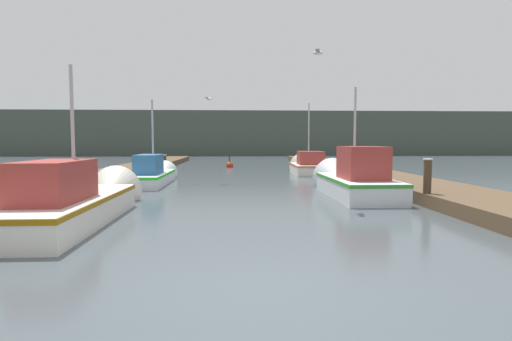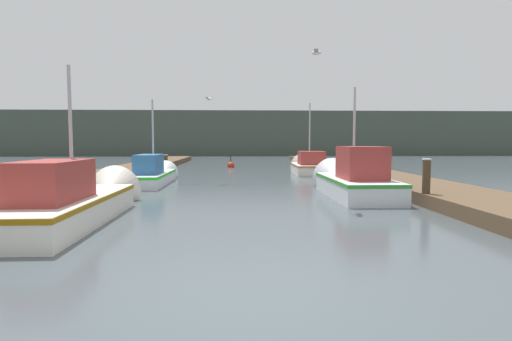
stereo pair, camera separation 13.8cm
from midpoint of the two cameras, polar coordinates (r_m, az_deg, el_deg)
The scene contains 15 objects.
ground_plane at distance 5.02m, azimuth 0.13°, elevation -17.70°, with size 200.00×200.00×0.00m.
dock_left at distance 21.61m, azimuth -19.43°, elevation -0.52°, with size 2.74×40.00×0.39m.
dock_right at distance 21.76m, azimuth 14.90°, elevation -0.39°, with size 2.74×40.00×0.39m.
distant_shore_ridge at distance 60.12m, azimuth -2.67°, elevation 5.20°, with size 120.00×16.00×5.92m.
fishing_boat_0 at distance 10.57m, azimuth -24.17°, elevation -3.83°, with size 1.76×6.31×4.10m.
fishing_boat_1 at distance 14.46m, azimuth 13.16°, elevation -1.30°, with size 1.84×5.70×4.23m.
fishing_boat_2 at distance 18.43m, azimuth -14.53°, elevation -0.48°, with size 1.38×5.78×4.06m.
fishing_boat_3 at distance 23.48m, azimuth 7.25°, elevation 0.64°, with size 1.91×4.42×4.62m.
mooring_piling_0 at distance 27.04m, azimuth -13.14°, elevation 1.17°, with size 0.36×0.36×1.00m.
mooring_piling_1 at distance 17.25m, azimuth 15.05°, elevation 0.01°, with size 0.26×0.26×1.31m.
mooring_piling_2 at distance 12.36m, azimuth 22.98°, elevation -1.59°, with size 0.25×0.25×1.39m.
mooring_piling_3 at distance 12.24m, azimuth -26.38°, elevation -2.26°, with size 0.36×0.36×1.17m.
channel_buoy at distance 28.87m, azimuth -3.93°, elevation 0.73°, with size 0.51×0.51×1.01m.
seagull_lead at distance 18.55m, azimuth -6.93°, elevation 10.12°, with size 0.36×0.54×0.12m.
seagull_1 at distance 11.95m, azimuth 8.51°, elevation 16.30°, with size 0.31×0.56×0.12m.
Camera 1 is at (-0.31, -4.65, 1.87)m, focal length 28.00 mm.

